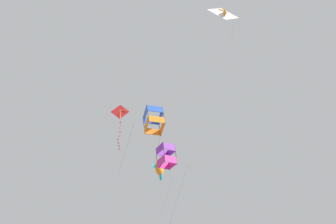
{
  "coord_description": "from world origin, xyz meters",
  "views": [
    {
      "loc": [
        30.45,
        -20.36,
        19.23
      ],
      "look_at": [
        2.82,
        1.66,
        36.1
      ],
      "focal_mm": 41.69,
      "sensor_mm": 36.0,
      "label": 1
    }
  ],
  "objects": [
    {
      "name": "kite_delta_near_right",
      "position": [
        6.23,
        7.25,
        49.28
      ],
      "size": [
        2.07,
        3.06,
        5.97
      ],
      "rotation": [
        0.38,
        0.0,
        4.4
      ],
      "color": "white"
    },
    {
      "name": "kite_box_mid_left",
      "position": [
        1.17,
        2.76,
        32.12
      ],
      "size": [
        2.77,
        2.95,
        10.36
      ],
      "rotation": [
        0.17,
        0.0,
        4.6
      ],
      "color": "purple"
    },
    {
      "name": "kite_fish_highest",
      "position": [
        -3.42,
        5.4,
        32.45
      ],
      "size": [
        2.35,
        1.79,
        6.52
      ],
      "rotation": [
        0.37,
        0.0,
        4.48
      ],
      "color": "orange"
    },
    {
      "name": "kite_box_upper_right",
      "position": [
        5.84,
        -2.3,
        33.01
      ],
      "size": [
        2.67,
        2.2,
        5.57
      ],
      "rotation": [
        0.45,
        0.0,
        4.34
      ],
      "color": "blue"
    },
    {
      "name": "kite_diamond_low_drifter",
      "position": [
        4.38,
        -4.82,
        33.5
      ],
      "size": [
        1.93,
        1.64,
        6.67
      ],
      "rotation": [
        0.39,
        0.0,
        4.35
      ],
      "color": "red"
    }
  ]
}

